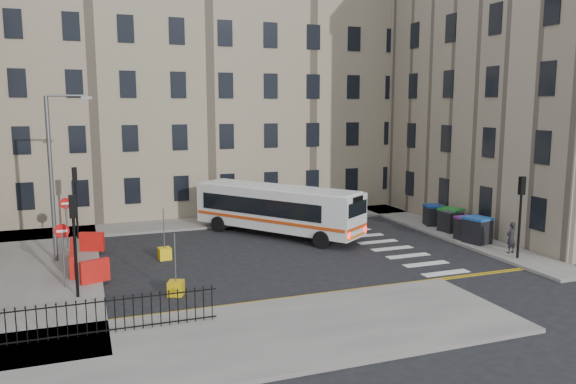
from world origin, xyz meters
TOP-DOWN VIEW (x-y plane):
  - ground at (0.00, 0.00)m, footprint 120.00×120.00m
  - pavement_north at (-6.00, 8.60)m, footprint 36.00×3.20m
  - pavement_east at (9.00, 4.00)m, footprint 2.40×26.00m
  - pavement_west at (-14.00, 1.00)m, footprint 6.00×22.00m
  - pavement_sw at (-7.00, -10.00)m, footprint 20.00×6.00m
  - terrace_north at (-7.00, 15.50)m, footprint 38.30×10.80m
  - corner_east at (19.00, 5.00)m, footprint 17.80×24.30m
  - traffic_light_east at (8.60, -5.50)m, footprint 0.28×0.22m
  - traffic_light_nw at (-12.00, 6.50)m, footprint 0.28×0.22m
  - traffic_light_sw at (-12.00, -4.00)m, footprint 0.28×0.22m
  - streetlamp at (-13.00, 2.00)m, footprint 0.50×0.22m
  - no_entry_north at (-12.50, 4.50)m, footprint 0.60×0.08m
  - no_entry_south at (-12.50, -2.50)m, footprint 0.60×0.08m
  - roadworks_barriers at (-11.84, 0.50)m, footprint 1.66×6.26m
  - iron_railings at (-11.25, -8.20)m, footprint 7.80×0.04m
  - bus at (-0.84, 3.91)m, footprint 8.17×9.97m
  - wheelie_bin_a at (8.75, -2.22)m, footprint 1.42×1.55m
  - wheelie_bin_b at (8.68, -1.44)m, footprint 1.09×1.24m
  - wheelie_bin_c at (9.18, 0.77)m, footprint 1.49×1.58m
  - wheelie_bin_d at (9.10, 0.70)m, footprint 1.14×1.29m
  - wheelie_bin_e at (9.18, 2.61)m, footprint 1.32×1.42m
  - pedestrian at (8.95, -4.61)m, footprint 0.65×0.49m
  - bollard_yellow at (-7.90, 0.88)m, footprint 0.65×0.65m
  - bollard_chevron at (-8.23, -4.74)m, footprint 0.78×0.78m

SIDE VIEW (x-z plane):
  - ground at x=0.00m, z-range 0.00..0.00m
  - pavement_north at x=-6.00m, z-range 0.00..0.15m
  - pavement_east at x=9.00m, z-range 0.00..0.15m
  - pavement_west at x=-14.00m, z-range 0.00..0.15m
  - pavement_sw at x=-7.00m, z-range 0.00..0.15m
  - bollard_yellow at x=-7.90m, z-range 0.00..0.60m
  - bollard_chevron at x=-8.23m, z-range 0.00..0.60m
  - roadworks_barriers at x=-11.84m, z-range 0.15..1.15m
  - iron_railings at x=-11.25m, z-range 0.15..1.35m
  - wheelie_bin_e at x=9.18m, z-range 0.16..1.45m
  - wheelie_bin_b at x=8.68m, z-range 0.16..1.47m
  - wheelie_bin_d at x=9.10m, z-range 0.16..1.50m
  - wheelie_bin_c at x=9.18m, z-range 0.16..1.55m
  - wheelie_bin_a at x=8.75m, z-range 0.16..1.61m
  - pedestrian at x=8.95m, z-range 0.15..1.78m
  - bus at x=-0.84m, z-range 0.22..3.11m
  - no_entry_north at x=-12.50m, z-range 0.58..3.58m
  - no_entry_south at x=-12.50m, z-range 0.58..3.58m
  - traffic_light_east at x=8.60m, z-range 0.82..4.92m
  - traffic_light_nw at x=-12.00m, z-range 0.82..4.92m
  - traffic_light_sw at x=-12.00m, z-range 0.82..4.92m
  - streetlamp at x=-13.00m, z-range 0.27..8.41m
  - terrace_north at x=-7.00m, z-range 0.02..17.22m
  - corner_east at x=19.00m, z-range 0.02..19.22m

